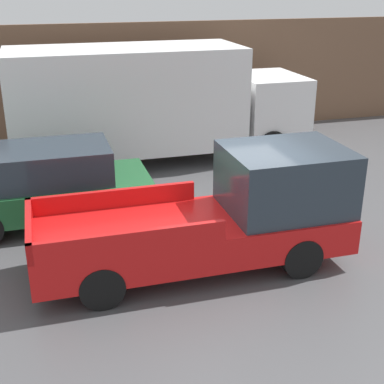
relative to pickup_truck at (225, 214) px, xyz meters
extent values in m
plane|color=#4C4C4F|center=(0.20, 0.25, -0.97)|extent=(60.00, 60.00, 0.00)
cube|color=brown|center=(0.20, 9.11, 0.84)|extent=(28.00, 0.15, 3.63)
cube|color=red|center=(-0.60, 0.00, -0.33)|extent=(5.63, 1.91, 0.63)
cube|color=#28333D|center=(1.14, 0.00, 0.56)|extent=(2.14, 1.79, 1.15)
cube|color=red|center=(-1.87, 0.90, 0.16)|extent=(3.10, 0.10, 0.35)
cube|color=red|center=(-1.87, -0.90, 0.16)|extent=(3.10, 0.10, 0.35)
cube|color=red|center=(-3.37, 0.00, 0.16)|extent=(0.10, 1.91, 0.35)
cylinder|color=black|center=(1.14, 0.84, -0.60)|extent=(0.74, 0.26, 0.74)
cylinder|color=black|center=(1.14, -0.84, -0.60)|extent=(0.74, 0.26, 0.74)
cylinder|color=black|center=(-2.35, 0.84, -0.60)|extent=(0.74, 0.26, 0.74)
cylinder|color=black|center=(-2.35, -0.84, -0.60)|extent=(0.74, 0.26, 0.74)
cube|color=#1E592D|center=(-2.96, 2.77, -0.35)|extent=(4.23, 1.90, 0.63)
cube|color=#28333D|center=(-2.84, 2.77, 0.33)|extent=(2.33, 1.67, 0.73)
cylinder|color=black|center=(-1.65, 3.62, -0.61)|extent=(0.72, 0.22, 0.72)
cylinder|color=black|center=(-1.65, 1.92, -0.61)|extent=(0.72, 0.22, 0.72)
cube|color=white|center=(3.60, 6.37, 0.37)|extent=(1.84, 2.45, 1.83)
cube|color=white|center=(-0.65, 6.37, 0.84)|extent=(6.34, 2.58, 2.77)
cylinder|color=black|center=(3.27, 7.52, -0.52)|extent=(0.91, 0.30, 0.91)
cylinder|color=black|center=(3.27, 5.21, -0.52)|extent=(0.91, 0.30, 0.91)
cylinder|color=black|center=(-1.95, 7.52, -0.52)|extent=(0.91, 0.30, 0.91)
cylinder|color=black|center=(-1.95, 5.21, -0.52)|extent=(0.91, 0.30, 0.91)
camera|label=1|loc=(-3.00, -8.25, 3.96)|focal=50.00mm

